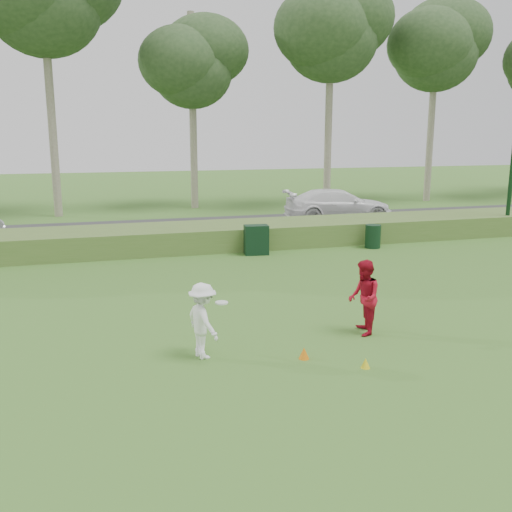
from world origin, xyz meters
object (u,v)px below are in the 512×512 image
object	(u,v)px
car_right	(338,205)
cone_orange	(304,353)
player_red	(364,298)
player_white	(203,321)
cone_yellow	(365,363)
utility_cabinet	(256,240)
trash_bin	(373,236)

from	to	relation	value
car_right	cone_orange	bearing A→B (deg)	161.51
player_red	player_white	bearing A→B (deg)	-68.23
player_red	cone_yellow	world-z (taller)	player_red
utility_cabinet	car_right	xyz separation A→B (m)	(6.46, 6.77, 0.31)
cone_yellow	utility_cabinet	size ratio (longest dim) A/B	0.18
cone_orange	car_right	world-z (taller)	car_right
cone_orange	cone_yellow	distance (m)	1.28
player_white	cone_yellow	world-z (taller)	player_white
player_red	utility_cabinet	world-z (taller)	player_red
player_red	trash_bin	bearing A→B (deg)	167.62
player_white	player_red	bearing A→B (deg)	-101.72
player_red	utility_cabinet	bearing A→B (deg)	-164.25
car_right	trash_bin	bearing A→B (deg)	175.07
trash_bin	cone_orange	bearing A→B (deg)	-124.07
utility_cabinet	car_right	bearing A→B (deg)	53.23
cone_yellow	car_right	world-z (taller)	car_right
player_white	cone_yellow	xyz separation A→B (m)	(2.98, -1.46, -0.69)
cone_yellow	car_right	xyz separation A→B (m)	(7.41, 17.80, 0.78)
player_red	car_right	distance (m)	17.28
utility_cabinet	cone_yellow	bearing A→B (deg)	-88.07
player_white	cone_orange	size ratio (longest dim) A/B	6.55
utility_cabinet	car_right	size ratio (longest dim) A/B	0.20
cone_yellow	trash_bin	xyz separation A→B (m)	(5.86, 10.93, 0.37)
utility_cabinet	player_white	bearing A→B (deg)	-105.49
utility_cabinet	trash_bin	size ratio (longest dim) A/B	1.20
player_red	trash_bin	size ratio (longest dim) A/B	1.85
cone_orange	trash_bin	world-z (taller)	trash_bin
cone_yellow	utility_cabinet	distance (m)	11.08
cone_orange	player_red	bearing A→B (deg)	29.12
player_red	trash_bin	world-z (taller)	player_red
player_white	utility_cabinet	size ratio (longest dim) A/B	1.40
cone_yellow	player_white	bearing A→B (deg)	153.95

